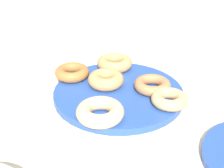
{
  "coord_description": "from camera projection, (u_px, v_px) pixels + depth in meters",
  "views": [
    {
      "loc": [
        -0.29,
        0.54,
        0.37
      ],
      "look_at": [
        0.0,
        0.03,
        0.05
      ],
      "focal_mm": 49.74,
      "sensor_mm": 36.0,
      "label": 1
    }
  ],
  "objects": [
    {
      "name": "donut_plate",
      "position": [
        118.0,
        93.0,
        0.71
      ],
      "size": [
        0.3,
        0.3,
        0.02
      ],
      "primitive_type": "cylinder",
      "color": "#284C9E",
      "rests_on": "ground_plane"
    },
    {
      "name": "donut_5",
      "position": [
        73.0,
        72.0,
        0.76
      ],
      "size": [
        0.12,
        0.12,
        0.03
      ],
      "primitive_type": "torus",
      "rotation": [
        0.0,
        0.0,
        4.12
      ],
      "color": "#AD6B33",
      "rests_on": "donut_plate"
    },
    {
      "name": "donut_3",
      "position": [
        100.0,
        112.0,
        0.61
      ],
      "size": [
        0.12,
        0.12,
        0.03
      ],
      "primitive_type": "torus",
      "rotation": [
        0.0,
        0.0,
        1.93
      ],
      "color": "#EABC84",
      "rests_on": "donut_plate"
    },
    {
      "name": "donut_1",
      "position": [
        152.0,
        85.0,
        0.71
      ],
      "size": [
        0.09,
        0.09,
        0.02
      ],
      "primitive_type": "torus",
      "rotation": [
        0.0,
        0.0,
        0.04
      ],
      "color": "#B27547",
      "rests_on": "donut_plate"
    },
    {
      "name": "ground_plane",
      "position": [
        118.0,
        96.0,
        0.72
      ],
      "size": [
        2.4,
        2.4,
        0.0
      ],
      "primitive_type": "plane",
      "color": "beige"
    },
    {
      "name": "donut_0",
      "position": [
        106.0,
        79.0,
        0.72
      ],
      "size": [
        0.08,
        0.08,
        0.03
      ],
      "primitive_type": "torus",
      "rotation": [
        0.0,
        0.0,
        1.56
      ],
      "color": "tan",
      "rests_on": "donut_plate"
    },
    {
      "name": "donut_2",
      "position": [
        115.0,
        63.0,
        0.8
      ],
      "size": [
        0.12,
        0.12,
        0.03
      ],
      "primitive_type": "torus",
      "rotation": [
        0.0,
        0.0,
        5.92
      ],
      "color": "tan",
      "rests_on": "donut_plate"
    },
    {
      "name": "donut_4",
      "position": [
        169.0,
        100.0,
        0.65
      ],
      "size": [
        0.1,
        0.1,
        0.02
      ],
      "primitive_type": "torus",
      "rotation": [
        0.0,
        0.0,
        5.1
      ],
      "color": "tan",
      "rests_on": "donut_plate"
    }
  ]
}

